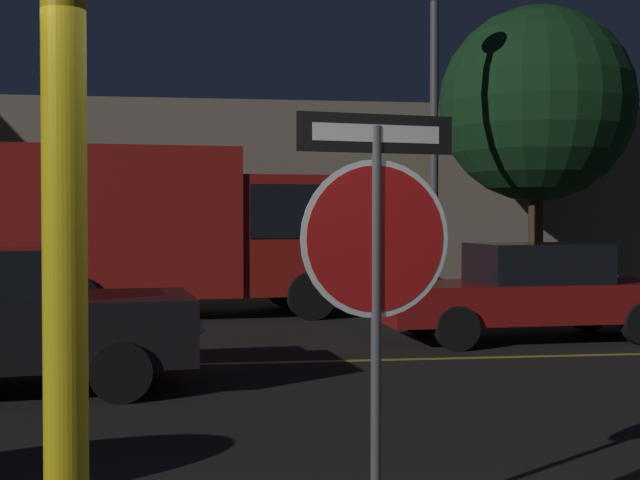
{
  "coord_description": "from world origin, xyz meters",
  "views": [
    {
      "loc": [
        -0.65,
        -3.46,
        1.77
      ],
      "look_at": [
        0.58,
        5.11,
        1.56
      ],
      "focal_mm": 50.0,
      "sensor_mm": 36.0,
      "label": 1
    }
  ],
  "objects_px": {
    "passing_car_3": "(530,292)",
    "street_lamp": "(434,66)",
    "stop_sign": "(376,238)",
    "delivery_truck": "(194,226)",
    "tree_1": "(536,105)",
    "yellow_pole_left": "(65,260)"
  },
  "relations": [
    {
      "from": "street_lamp",
      "to": "tree_1",
      "type": "distance_m",
      "value": 3.66
    },
    {
      "from": "stop_sign",
      "to": "tree_1",
      "type": "bearing_deg",
      "value": 54.39
    },
    {
      "from": "yellow_pole_left",
      "to": "tree_1",
      "type": "height_order",
      "value": "tree_1"
    },
    {
      "from": "stop_sign",
      "to": "street_lamp",
      "type": "xyz_separation_m",
      "value": [
        3.46,
        11.25,
        2.96
      ]
    },
    {
      "from": "yellow_pole_left",
      "to": "street_lamp",
      "type": "height_order",
      "value": "street_lamp"
    },
    {
      "from": "tree_1",
      "to": "stop_sign",
      "type": "bearing_deg",
      "value": -115.25
    },
    {
      "from": "tree_1",
      "to": "delivery_truck",
      "type": "bearing_deg",
      "value": -164.0
    },
    {
      "from": "passing_car_3",
      "to": "street_lamp",
      "type": "height_order",
      "value": "street_lamp"
    },
    {
      "from": "street_lamp",
      "to": "passing_car_3",
      "type": "bearing_deg",
      "value": -84.68
    },
    {
      "from": "passing_car_3",
      "to": "street_lamp",
      "type": "bearing_deg",
      "value": 2.29
    },
    {
      "from": "stop_sign",
      "to": "delivery_truck",
      "type": "xyz_separation_m",
      "value": [
        -1.0,
        11.36,
        -0.03
      ]
    },
    {
      "from": "passing_car_3",
      "to": "street_lamp",
      "type": "relative_size",
      "value": 0.72
    },
    {
      "from": "stop_sign",
      "to": "delivery_truck",
      "type": "height_order",
      "value": "delivery_truck"
    },
    {
      "from": "yellow_pole_left",
      "to": "street_lamp",
      "type": "relative_size",
      "value": 0.51
    },
    {
      "from": "stop_sign",
      "to": "passing_car_3",
      "type": "relative_size",
      "value": 0.52
    },
    {
      "from": "stop_sign",
      "to": "tree_1",
      "type": "relative_size",
      "value": 0.37
    },
    {
      "from": "delivery_truck",
      "to": "street_lamp",
      "type": "bearing_deg",
      "value": 83.75
    },
    {
      "from": "yellow_pole_left",
      "to": "delivery_truck",
      "type": "bearing_deg",
      "value": 87.89
    },
    {
      "from": "passing_car_3",
      "to": "tree_1",
      "type": "height_order",
      "value": "tree_1"
    },
    {
      "from": "passing_car_3",
      "to": "delivery_truck",
      "type": "height_order",
      "value": "delivery_truck"
    },
    {
      "from": "delivery_truck",
      "to": "street_lamp",
      "type": "relative_size",
      "value": 1.07
    },
    {
      "from": "passing_car_3",
      "to": "delivery_truck",
      "type": "relative_size",
      "value": 0.67
    }
  ]
}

